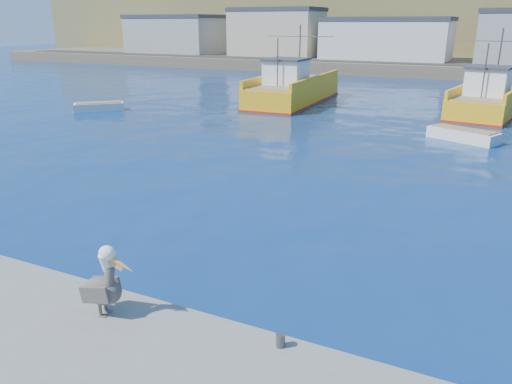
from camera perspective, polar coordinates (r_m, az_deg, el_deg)
ground at (r=15.07m, az=-2.66°, el=-8.91°), size 260.00×260.00×0.00m
dock_bollards at (r=11.97m, az=-8.10°, el=-13.51°), size 36.20×0.20×0.30m
far_shore at (r=121.06m, az=24.19°, el=18.27°), size 200.00×81.00×24.00m
trawler_yellow_a at (r=46.42m, az=4.21°, el=11.61°), size 6.34×13.99×6.84m
trawler_yellow_b at (r=44.60m, az=25.10°, el=9.50°), size 6.12×12.78×6.64m
skiff_left at (r=44.02m, az=-17.50°, el=9.21°), size 3.85×3.69×0.86m
skiff_mid at (r=33.75m, az=22.55°, el=5.94°), size 4.44×3.10×0.91m
pelican at (r=12.22m, az=-17.04°, el=-10.17°), size 1.45×0.73×1.79m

